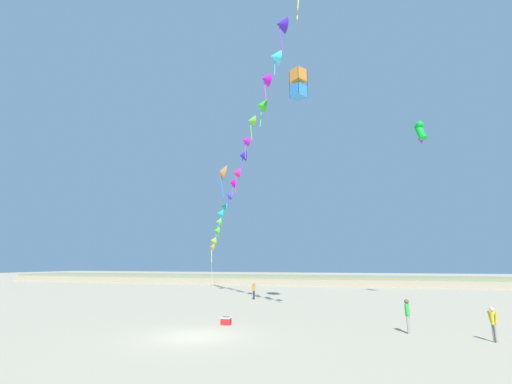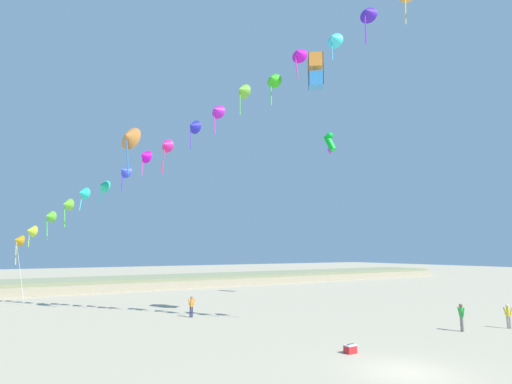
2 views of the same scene
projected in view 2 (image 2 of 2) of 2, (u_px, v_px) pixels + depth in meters
name	position (u px, v px, depth m)	size (l,w,h in m)	color
ground_plane	(407.00, 373.00, 16.67)	(240.00, 240.00, 0.00)	tan
dune_ridge	(126.00, 283.00, 55.10)	(120.00, 11.91, 1.39)	tan
person_near_left	(191.00, 305.00, 30.66)	(0.50, 0.38, 1.59)	#282D4C
person_near_right	(461.00, 315.00, 25.33)	(0.26, 0.59, 1.71)	gray
person_mid_center	(508.00, 314.00, 26.26)	(0.31, 0.52, 1.55)	gray
kite_banner_string	(191.00, 127.00, 30.90)	(22.53, 36.55, 23.78)	#C28B12
large_kite_low_lead	(316.00, 71.00, 29.84)	(1.51, 1.51, 2.55)	#3084D0
large_kite_mid_trail	(128.00, 137.00, 32.28)	(1.98, 2.28, 4.09)	orange
large_kite_high_solo	(330.00, 142.00, 44.36)	(1.26, 1.60, 2.50)	#0BC328
beach_cooler	(350.00, 349.00, 19.85)	(0.58, 0.41, 0.46)	red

